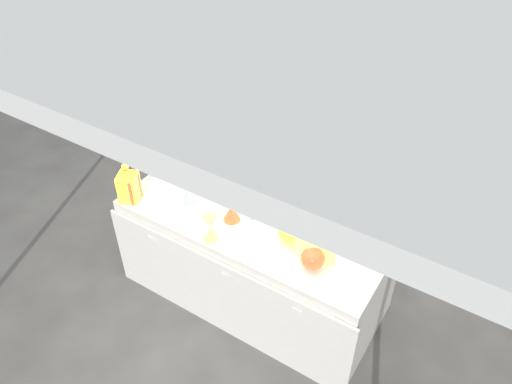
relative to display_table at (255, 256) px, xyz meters
The scene contains 32 objects.
ground 0.37m from the display_table, 90.00° to the left, with size 80.00×80.00×0.00m, color slate.
display_table is the anchor object (origin of this frame).
cardboard_box_closed 2.45m from the display_table, 106.70° to the left, with size 0.56×0.41×0.41m, color olive.
cardboard_box_flat 2.67m from the display_table, 82.09° to the left, with size 0.64×0.46×0.06m, color olive.
bottle_0 0.93m from the display_table, 152.46° to the left, with size 0.07×0.07×0.27m, color red, non-canonical shape.
bottle_1 0.80m from the display_table, 164.25° to the left, with size 0.07×0.07×0.30m, color #177F39, non-canonical shape.
bottle_2 0.84m from the display_table, 157.76° to the left, with size 0.07×0.07×0.34m, color orange, non-canonical shape.
bottle_3 0.94m from the display_table, 166.78° to the left, with size 0.09×0.09×0.34m, color #1B1A9C, non-canonical shape.
bottle_4 0.96m from the display_table, 161.31° to the left, with size 0.08×0.08×0.36m, color #127371, non-canonical shape.
bottle_5 1.01m from the display_table, 169.74° to the left, with size 0.07×0.07×0.31m, color #AE2294, non-canonical shape.
bottle_6 0.74m from the display_table, 161.00° to the left, with size 0.08×0.08×0.29m, color red, non-canonical shape.
bottle_7 0.61m from the display_table, 119.03° to the left, with size 0.07×0.07×0.30m, color #177F39, non-canonical shape.
decanter_0 1.01m from the display_table, 159.56° to the right, with size 0.13×0.13×0.30m, color red, non-canonical shape.
decanter_1 1.01m from the display_table, 159.56° to the right, with size 0.12×0.12×0.28m, color orange, non-canonical shape.
decanter_2 0.97m from the display_table, behind, with size 0.12×0.12×0.29m, color #177F39, non-canonical shape.
hourglass_0 0.51m from the display_table, 136.56° to the right, with size 0.11×0.11×0.23m, color orange, non-canonical shape.
hourglass_2 0.58m from the display_table, 110.09° to the right, with size 0.09×0.09×0.19m, color #127371, non-canonical shape.
hourglass_3 0.68m from the display_table, 165.39° to the right, with size 0.11×0.11×0.22m, color #AE2294, non-canonical shape.
hourglass_4 0.50m from the display_table, 80.66° to the left, with size 0.12×0.12×0.25m, color red, non-canonical shape.
hourglass_5 0.47m from the display_table, 121.44° to the left, with size 0.10×0.10×0.19m, color #177F39, non-canonical shape.
globe_0 0.55m from the display_table, 12.22° to the right, with size 0.19×0.19×0.15m, color red, non-canonical shape.
globe_1 0.65m from the display_table, 12.63° to the right, with size 0.19×0.19×0.15m, color #127371, non-canonical shape.
globe_2 0.70m from the display_table, 20.22° to the right, with size 0.15×0.15×0.12m, color orange, non-canonical shape.
globe_3 0.61m from the display_table, 15.74° to the left, with size 0.18×0.18×0.15m, color #1B1A9C, non-canonical shape.
lampshade_0 0.60m from the display_table, 57.01° to the left, with size 0.23×0.23×0.27m, color gold, non-canonical shape.
lampshade_1 0.58m from the display_table, 124.25° to the left, with size 0.22×0.22×0.26m, color gold, non-canonical shape.
lampshade_2 0.77m from the display_table, 28.89° to the left, with size 0.19×0.19×0.23m, color #1B1A9C, non-canonical shape.
lampshade_3 0.97m from the display_table, 20.35° to the left, with size 0.21×0.21×0.25m, color #127371, non-canonical shape.
bottle_8 0.74m from the display_table, 42.88° to the left, with size 0.06×0.06×0.25m, color #177F39, non-canonical shape.
bottle_9 0.77m from the display_table, 34.82° to the left, with size 0.07×0.07×0.31m, color orange, non-canonical shape.
bottle_10 0.68m from the display_table, 21.16° to the left, with size 0.05×0.05×0.25m, color #1B1A9C, non-canonical shape.
bottle_11 0.80m from the display_table, 10.14° to the right, with size 0.07×0.07×0.32m, color #127371, non-canonical shape.
Camera 1 is at (1.31, -2.07, 2.93)m, focal length 35.00 mm.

